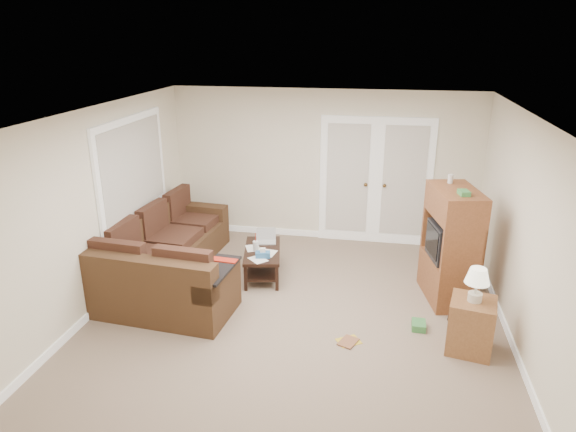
% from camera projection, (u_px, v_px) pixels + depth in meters
% --- Properties ---
extents(floor, '(5.50, 5.50, 0.00)m').
position_uv_depth(floor, '(295.00, 320.00, 6.29)').
color(floor, gray).
rests_on(floor, ground).
extents(ceiling, '(5.00, 5.50, 0.02)m').
position_uv_depth(ceiling, '(296.00, 115.00, 5.45)').
color(ceiling, white).
rests_on(ceiling, wall_back).
extents(wall_left, '(0.02, 5.50, 2.50)m').
position_uv_depth(wall_left, '(95.00, 211.00, 6.30)').
color(wall_left, white).
rests_on(wall_left, floor).
extents(wall_right, '(0.02, 5.50, 2.50)m').
position_uv_depth(wall_right, '(527.00, 240.00, 5.44)').
color(wall_right, white).
rests_on(wall_right, floor).
extents(wall_back, '(5.00, 0.02, 2.50)m').
position_uv_depth(wall_back, '(324.00, 166.00, 8.41)').
color(wall_back, white).
rests_on(wall_back, floor).
extents(wall_front, '(5.00, 0.02, 2.50)m').
position_uv_depth(wall_front, '(223.00, 372.00, 3.33)').
color(wall_front, white).
rests_on(wall_front, floor).
extents(baseboards, '(5.00, 5.50, 0.10)m').
position_uv_depth(baseboards, '(295.00, 316.00, 6.28)').
color(baseboards, white).
rests_on(baseboards, floor).
extents(french_doors, '(1.80, 0.05, 2.13)m').
position_uv_depth(french_doors, '(375.00, 182.00, 8.31)').
color(french_doors, white).
rests_on(french_doors, floor).
extents(window_left, '(0.05, 1.92, 1.42)m').
position_uv_depth(window_left, '(133.00, 168.00, 7.12)').
color(window_left, white).
rests_on(window_left, wall_left).
extents(sectional_sofa, '(1.95, 2.96, 0.87)m').
position_uv_depth(sectional_sofa, '(165.00, 262.00, 7.06)').
color(sectional_sofa, '#472F1B').
rests_on(sectional_sofa, floor).
extents(coffee_table, '(0.68, 1.07, 0.68)m').
position_uv_depth(coffee_table, '(263.00, 261.00, 7.38)').
color(coffee_table, black).
rests_on(coffee_table, floor).
extents(tv_armoire, '(0.69, 1.02, 1.61)m').
position_uv_depth(tv_armoire, '(450.00, 245.00, 6.58)').
color(tv_armoire, brown).
rests_on(tv_armoire, floor).
extents(side_cabinet, '(0.55, 0.55, 0.99)m').
position_uv_depth(side_cabinet, '(471.00, 321.00, 5.59)').
color(side_cabinet, brown).
rests_on(side_cabinet, floor).
extents(space_heater, '(0.15, 0.13, 0.33)m').
position_uv_depth(space_heater, '(454.00, 247.00, 8.01)').
color(space_heater, silver).
rests_on(space_heater, floor).
extents(floor_magazine, '(0.32, 0.31, 0.01)m').
position_uv_depth(floor_magazine, '(349.00, 341.00, 5.85)').
color(floor_magazine, gold).
rests_on(floor_magazine, floor).
extents(floor_greenbox, '(0.17, 0.22, 0.09)m').
position_uv_depth(floor_greenbox, '(419.00, 325.00, 6.09)').
color(floor_greenbox, '#3B8240').
rests_on(floor_greenbox, floor).
extents(floor_book, '(0.26, 0.29, 0.02)m').
position_uv_depth(floor_book, '(341.00, 339.00, 5.87)').
color(floor_book, brown).
rests_on(floor_book, floor).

